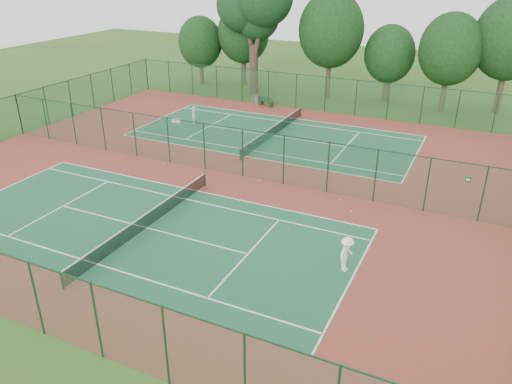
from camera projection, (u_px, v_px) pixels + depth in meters
ground at (224, 173)px, 35.75m from camera, size 120.00×120.00×0.00m
red_pad at (224, 173)px, 35.75m from camera, size 40.00×36.00×0.01m
court_near at (147, 228)px, 28.40m from camera, size 23.77×10.97×0.01m
court_far at (274, 136)px, 43.09m from camera, size 23.77×10.97×0.01m
fence_north at (311, 93)px, 49.69m from camera, size 40.00×0.09×3.50m
fence_south at (9, 288)px, 20.31m from camera, size 40.00×0.09×3.50m
fence_west at (19, 114)px, 42.81m from camera, size 0.09×36.00×3.50m
fence_divider at (223, 150)px, 35.00m from camera, size 40.00×0.09×3.50m
tennis_net_near at (146, 220)px, 28.18m from camera, size 0.10×12.90×0.97m
tennis_net_far at (274, 130)px, 42.86m from camera, size 0.10×12.90×0.97m
player_near at (347, 254)px, 24.19m from camera, size 0.83×1.27×1.84m
player_far at (194, 115)px, 45.96m from camera, size 0.57×0.67×1.58m
trash_bin at (257, 100)px, 51.96m from camera, size 0.66×0.66×0.92m
bench at (266, 101)px, 51.44m from camera, size 1.71×0.99×1.01m
kit_bag at (176, 121)px, 46.53m from camera, size 0.86×0.38×0.32m
stray_ball_a at (260, 180)px, 34.37m from camera, size 0.08×0.08×0.08m
stray_ball_b at (340, 199)px, 31.68m from camera, size 0.07×0.07×0.07m
stray_ball_c at (164, 164)px, 37.16m from camera, size 0.07×0.07×0.07m
big_tree at (255, 5)px, 52.93m from camera, size 8.64×6.33×13.27m
evergreen_row at (333, 96)px, 55.35m from camera, size 39.00×5.00×12.00m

